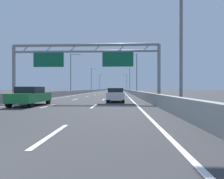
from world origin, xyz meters
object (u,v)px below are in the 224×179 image
at_px(streetlamp_right_near, 177,25).
at_px(green_car, 30,96).
at_px(streetlamp_left_mid, 72,71).
at_px(white_car, 116,95).
at_px(blue_car, 120,90).
at_px(streetlamp_left_far, 92,78).
at_px(streetlamp_left_distant, 100,81).
at_px(streetlamp_right_distant, 126,81).
at_px(orange_car, 113,90).
at_px(streetlamp_right_far, 129,78).
at_px(sign_gantry, 85,58).
at_px(silver_car, 119,90).
at_px(yellow_car, 120,90).
at_px(streetlamp_right_mid, 136,71).

height_order(streetlamp_right_near, green_car, streetlamp_right_near).
distance_m(streetlamp_left_mid, white_car, 26.54).
relative_size(blue_car, green_car, 1.00).
bearing_deg(streetlamp_left_far, streetlamp_left_distant, 90.00).
bearing_deg(streetlamp_left_far, streetlamp_right_distant, 64.78).
xyz_separation_m(white_car, orange_car, (-3.48, 82.04, -0.03)).
bearing_deg(streetlamp_right_far, sign_gantry, -97.82).
bearing_deg(streetlamp_left_distant, streetlamp_right_distant, 0.00).
bearing_deg(silver_car, streetlamp_right_far, -63.64).
bearing_deg(streetlamp_left_distant, yellow_car, -12.16).
relative_size(streetlamp_left_mid, yellow_car, 2.14).
xyz_separation_m(streetlamp_left_mid, streetlamp_right_far, (14.93, 31.70, 0.00)).
relative_size(yellow_car, green_car, 1.01).
bearing_deg(streetlamp_right_distant, streetlamp_right_far, -90.00).
relative_size(sign_gantry, streetlamp_right_distant, 1.74).
bearing_deg(blue_car, streetlamp_left_distant, 102.93).
bearing_deg(sign_gantry, streetlamp_left_far, 97.71).
distance_m(sign_gantry, streetlamp_right_near, 11.49).
relative_size(streetlamp_right_near, yellow_car, 2.14).
bearing_deg(streetlamp_left_far, green_car, -86.19).
relative_size(streetlamp_right_distant, yellow_car, 2.14).
distance_m(streetlamp_left_distant, orange_car, 10.13).
relative_size(streetlamp_right_distant, blue_car, 2.17).
bearing_deg(streetlamp_right_far, streetlamp_right_mid, -90.00).
height_order(streetlamp_left_mid, yellow_car, streetlamp_left_mid).
xyz_separation_m(streetlamp_left_far, silver_car, (11.00, 7.94, -4.61)).
relative_size(streetlamp_right_near, white_car, 2.06).
xyz_separation_m(streetlamp_right_near, streetlamp_left_far, (-14.93, 63.40, 0.00)).
xyz_separation_m(streetlamp_left_far, white_car, (10.87, -55.46, -4.64)).
bearing_deg(streetlamp_right_near, silver_car, 93.16).
bearing_deg(streetlamp_right_mid, white_car, -99.70).
bearing_deg(streetlamp_left_mid, silver_car, 74.49).
bearing_deg(streetlamp_right_far, streetlamp_left_far, 180.00).
distance_m(streetlamp_right_far, yellow_car, 29.90).
relative_size(streetlamp_right_far, blue_car, 2.17).
height_order(yellow_car, green_car, green_car).
bearing_deg(green_car, streetlamp_right_near, -15.27).
bearing_deg(blue_car, green_car, -99.59).
bearing_deg(streetlamp_left_distant, orange_car, -34.73).
distance_m(streetlamp_right_distant, orange_car, 10.24).
height_order(streetlamp_right_near, streetlamp_right_distant, same).
xyz_separation_m(streetlamp_right_near, streetlamp_right_mid, (0.00, 31.70, 0.00)).
bearing_deg(streetlamp_right_far, silver_car, 116.36).
bearing_deg(streetlamp_left_far, streetlamp_right_near, -76.75).
distance_m(streetlamp_left_distant, white_car, 87.96).
bearing_deg(blue_car, streetlamp_right_far, 78.22).
height_order(streetlamp_right_mid, streetlamp_left_far, same).
height_order(streetlamp_left_distant, blue_car, streetlamp_left_distant).
height_order(sign_gantry, white_car, sign_gantry).
distance_m(sign_gantry, white_car, 5.39).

